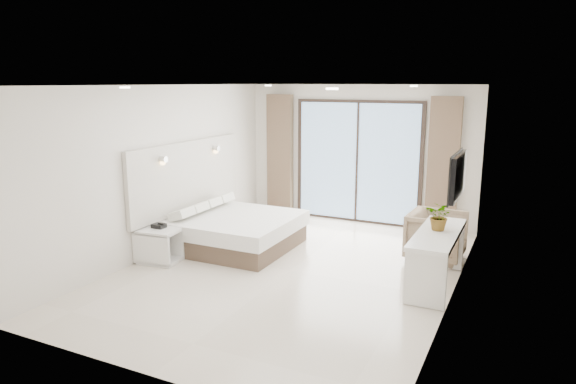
# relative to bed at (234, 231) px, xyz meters

# --- Properties ---
(ground) EXTENTS (6.20, 6.20, 0.00)m
(ground) POSITION_rel_bed_xyz_m (1.34, -0.61, -0.29)
(ground) COLOR beige
(ground) RESTS_ON ground
(room_shell) EXTENTS (4.62, 6.22, 2.72)m
(room_shell) POSITION_rel_bed_xyz_m (1.14, 0.21, 1.30)
(room_shell) COLOR silver
(room_shell) RESTS_ON ground
(bed) EXTENTS (1.94, 1.84, 0.68)m
(bed) POSITION_rel_bed_xyz_m (0.00, 0.00, 0.00)
(bed) COLOR brown
(bed) RESTS_ON ground
(nightstand) EXTENTS (0.63, 0.54, 0.53)m
(nightstand) POSITION_rel_bed_xyz_m (-0.64, -1.14, -0.02)
(nightstand) COLOR white
(nightstand) RESTS_ON ground
(phone) EXTENTS (0.20, 0.15, 0.07)m
(phone) POSITION_rel_bed_xyz_m (-0.68, -1.09, 0.28)
(phone) COLOR black
(phone) RESTS_ON nightstand
(console_desk) EXTENTS (0.53, 1.70, 0.77)m
(console_desk) POSITION_rel_bed_xyz_m (3.38, -0.27, 0.28)
(console_desk) COLOR white
(console_desk) RESTS_ON ground
(plant) EXTENTS (0.46, 0.49, 0.31)m
(plant) POSITION_rel_bed_xyz_m (3.38, -0.18, 0.64)
(plant) COLOR #33662D
(plant) RESTS_ON console_desk
(armchair) EXTENTS (0.81, 0.86, 0.85)m
(armchair) POSITION_rel_bed_xyz_m (3.19, 0.83, 0.14)
(armchair) COLOR #967962
(armchair) RESTS_ON ground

